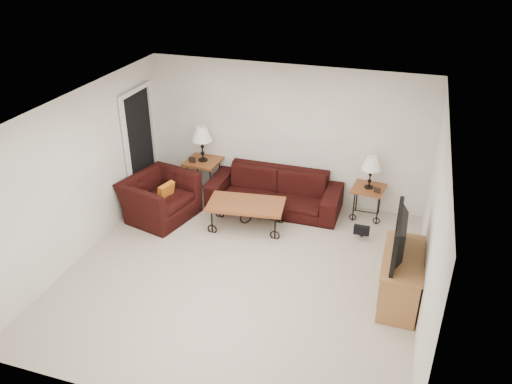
% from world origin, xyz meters
% --- Properties ---
extents(ground, '(5.00, 5.00, 0.00)m').
position_xyz_m(ground, '(0.00, 0.00, 0.00)').
color(ground, beige).
rests_on(ground, ground).
extents(wall_back, '(5.00, 0.02, 2.50)m').
position_xyz_m(wall_back, '(0.00, 2.50, 1.25)').
color(wall_back, white).
rests_on(wall_back, ground).
extents(wall_front, '(5.00, 0.02, 2.50)m').
position_xyz_m(wall_front, '(0.00, -2.50, 1.25)').
color(wall_front, white).
rests_on(wall_front, ground).
extents(wall_left, '(0.02, 5.00, 2.50)m').
position_xyz_m(wall_left, '(-2.50, 0.00, 1.25)').
color(wall_left, white).
rests_on(wall_left, ground).
extents(wall_right, '(0.02, 5.00, 2.50)m').
position_xyz_m(wall_right, '(2.50, 0.00, 1.25)').
color(wall_right, white).
rests_on(wall_right, ground).
extents(ceiling, '(5.00, 5.00, 0.00)m').
position_xyz_m(ceiling, '(0.00, 0.00, 2.50)').
color(ceiling, white).
rests_on(ceiling, wall_back).
extents(doorway, '(0.08, 0.94, 2.04)m').
position_xyz_m(doorway, '(-2.47, 1.65, 1.02)').
color(doorway, black).
rests_on(doorway, ground).
extents(sofa, '(2.36, 0.92, 0.69)m').
position_xyz_m(sofa, '(-0.08, 2.02, 0.34)').
color(sofa, black).
rests_on(sofa, ground).
extents(side_table_left, '(0.64, 0.64, 0.66)m').
position_xyz_m(side_table_left, '(-1.51, 2.20, 0.33)').
color(side_table_left, brown).
rests_on(side_table_left, ground).
extents(side_table_right, '(0.58, 0.58, 0.58)m').
position_xyz_m(side_table_right, '(1.54, 2.20, 0.29)').
color(side_table_right, brown).
rests_on(side_table_right, ground).
extents(lamp_left, '(0.40, 0.40, 0.66)m').
position_xyz_m(lamp_left, '(-1.51, 2.20, 1.00)').
color(lamp_left, black).
rests_on(lamp_left, side_table_left).
extents(lamp_right, '(0.36, 0.36, 0.58)m').
position_xyz_m(lamp_right, '(1.54, 2.20, 0.87)').
color(lamp_right, black).
rests_on(lamp_right, side_table_right).
extents(photo_frame_left, '(0.13, 0.03, 0.11)m').
position_xyz_m(photo_frame_left, '(-1.66, 2.05, 0.72)').
color(photo_frame_left, black).
rests_on(photo_frame_left, side_table_left).
extents(photo_frame_right, '(0.11, 0.05, 0.10)m').
position_xyz_m(photo_frame_right, '(1.69, 2.05, 0.63)').
color(photo_frame_right, black).
rests_on(photo_frame_right, side_table_right).
extents(coffee_table, '(1.33, 0.83, 0.47)m').
position_xyz_m(coffee_table, '(-0.34, 1.23, 0.24)').
color(coffee_table, brown).
rests_on(coffee_table, ground).
extents(armchair, '(1.26, 1.36, 0.75)m').
position_xyz_m(armchair, '(-1.88, 1.12, 0.37)').
color(armchair, black).
rests_on(armchair, ground).
extents(throw_pillow, '(0.17, 0.35, 0.34)m').
position_xyz_m(throw_pillow, '(-1.72, 1.07, 0.52)').
color(throw_pillow, orange).
rests_on(throw_pillow, armchair).
extents(tv_stand, '(0.49, 1.18, 0.71)m').
position_xyz_m(tv_stand, '(2.23, 0.10, 0.35)').
color(tv_stand, '#A4653D').
rests_on(tv_stand, ground).
extents(television, '(0.14, 1.05, 0.61)m').
position_xyz_m(television, '(2.21, 0.10, 1.01)').
color(television, black).
rests_on(television, tv_stand).
extents(backpack, '(0.40, 0.32, 0.50)m').
position_xyz_m(backpack, '(1.56, 1.53, 0.25)').
color(backpack, black).
rests_on(backpack, ground).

